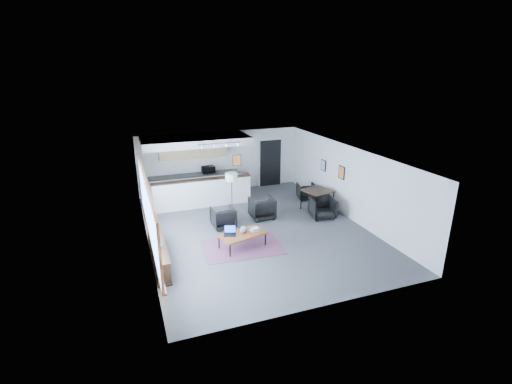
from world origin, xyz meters
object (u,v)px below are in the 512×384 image
object	(u,v)px
laptop	(230,232)
dining_table	(317,192)
armchair_right	(262,207)
floor_lamp	(231,178)
book_stack	(255,229)
dining_chair_near	(322,208)
coffee_table	(242,235)
armchair_left	(223,217)
dining_chair_far	(306,192)
ceramic_pot	(244,229)
microwave	(208,169)

from	to	relation	value
laptop	dining_table	bearing A→B (deg)	43.35
armchair_right	floor_lamp	size ratio (longest dim) A/B	0.55
dining_table	book_stack	bearing A→B (deg)	-149.97
armchair_right	dining_chair_near	bearing A→B (deg)	161.98
laptop	coffee_table	bearing A→B (deg)	3.04
book_stack	armchair_right	bearing A→B (deg)	62.95
laptop	armchair_left	world-z (taller)	armchair_left
laptop	dining_chair_far	size ratio (longest dim) A/B	0.71
ceramic_pot	armchair_right	xyz separation A→B (m)	(1.32, 1.89, -0.14)
floor_lamp	dining_chair_near	bearing A→B (deg)	-28.06
dining_chair_far	laptop	bearing A→B (deg)	48.39
dining_chair_far	floor_lamp	bearing A→B (deg)	19.29
laptop	microwave	size ratio (longest dim) A/B	0.81
ceramic_pot	armchair_right	bearing A→B (deg)	55.11
laptop	dining_chair_near	size ratio (longest dim) A/B	0.60
ceramic_pot	microwave	xyz separation A→B (m)	(0.14, 5.19, 0.55)
ceramic_pot	armchair_left	distance (m)	1.63
coffee_table	armchair_left	world-z (taller)	armchair_left
microwave	book_stack	bearing A→B (deg)	-92.37
dining_table	dining_chair_near	world-z (taller)	dining_table
armchair_left	dining_chair_far	world-z (taller)	armchair_left
dining_table	coffee_table	bearing A→B (deg)	-151.88
laptop	ceramic_pot	bearing A→B (deg)	9.00
floor_lamp	dining_chair_far	distance (m)	3.51
armchair_right	microwave	world-z (taller)	microwave
ceramic_pot	laptop	bearing A→B (deg)	170.39
armchair_right	dining_table	size ratio (longest dim) A/B	0.73
floor_lamp	microwave	distance (m)	2.47
armchair_right	microwave	xyz separation A→B (m)	(-1.17, 3.30, 0.69)
dining_chair_far	microwave	world-z (taller)	microwave
floor_lamp	dining_chair_far	world-z (taller)	floor_lamp
floor_lamp	dining_table	bearing A→B (deg)	-15.44
armchair_left	dining_chair_near	xyz separation A→B (m)	(3.59, -0.42, -0.03)
book_stack	dining_chair_far	world-z (taller)	dining_chair_far
armchair_right	floor_lamp	world-z (taller)	floor_lamp
dining_chair_far	armchair_right	bearing A→B (deg)	39.66
book_stack	armchair_left	distance (m)	1.65
laptop	armchair_left	size ratio (longest dim) A/B	0.56
book_stack	armchair_left	size ratio (longest dim) A/B	0.43
dining_chair_near	dining_table	bearing A→B (deg)	86.95
coffee_table	dining_table	world-z (taller)	dining_table
armchair_right	dining_chair_far	world-z (taller)	armchair_right
coffee_table	ceramic_pot	distance (m)	0.16
armchair_right	microwave	distance (m)	3.57
armchair_left	microwave	world-z (taller)	microwave
book_stack	dining_table	size ratio (longest dim) A/B	0.28
coffee_table	floor_lamp	world-z (taller)	floor_lamp
armchair_left	microwave	xyz separation A→B (m)	(0.35, 3.59, 0.72)
dining_chair_far	book_stack	bearing A→B (deg)	54.36
floor_lamp	ceramic_pot	bearing A→B (deg)	-99.29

